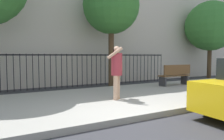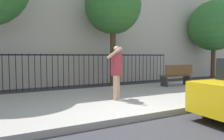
% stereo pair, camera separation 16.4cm
% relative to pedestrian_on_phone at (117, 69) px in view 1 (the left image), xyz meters
% --- Properties ---
extents(ground_plane, '(60.00, 60.00, 0.00)m').
position_rel_pedestrian_on_phone_xyz_m(ground_plane, '(-0.45, -1.80, -1.11)').
color(ground_plane, '#333338').
extents(sidewalk, '(28.00, 4.40, 0.15)m').
position_rel_pedestrian_on_phone_xyz_m(sidewalk, '(-0.45, 0.40, -1.04)').
color(sidewalk, '#9E9B93').
rests_on(sidewalk, ground).
extents(iron_fence, '(12.03, 0.04, 1.60)m').
position_rel_pedestrian_on_phone_xyz_m(iron_fence, '(-0.45, 4.10, -0.09)').
color(iron_fence, black).
rests_on(iron_fence, ground).
extents(pedestrian_on_phone, '(0.69, 0.67, 1.66)m').
position_rel_pedestrian_on_phone_xyz_m(pedestrian_on_phone, '(0.00, 0.00, 0.00)').
color(pedestrian_on_phone, tan).
rests_on(pedestrian_on_phone, sidewalk).
extents(street_bench, '(1.60, 0.45, 0.95)m').
position_rel_pedestrian_on_phone_xyz_m(street_bench, '(3.92, 1.36, -0.46)').
color(street_bench, brown).
rests_on(street_bench, sidewalk).
extents(street_tree_near, '(3.21, 3.21, 5.06)m').
position_rel_pedestrian_on_phone_xyz_m(street_tree_near, '(9.08, 3.38, 2.33)').
color(street_tree_near, '#4C3823').
rests_on(street_tree_near, ground).
extents(street_tree_far, '(2.71, 2.71, 5.26)m').
position_rel_pedestrian_on_phone_xyz_m(street_tree_far, '(1.63, 3.31, 2.77)').
color(street_tree_far, '#4C3823').
rests_on(street_tree_far, ground).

